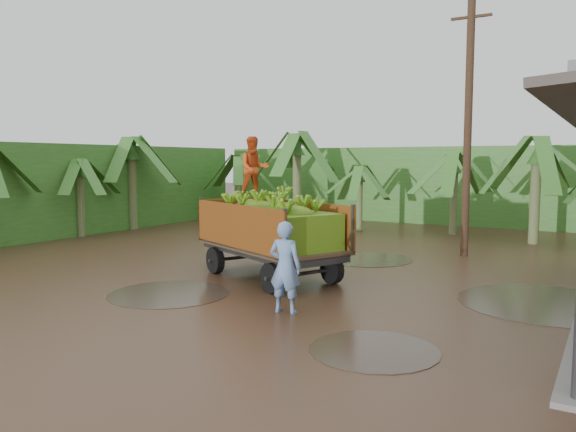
# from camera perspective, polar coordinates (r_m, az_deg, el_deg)

# --- Properties ---
(ground) EXTENTS (100.00, 100.00, 0.00)m
(ground) POSITION_cam_1_polar(r_m,az_deg,el_deg) (12.80, 3.83, -7.70)
(ground) COLOR black
(ground) RESTS_ON ground
(hedge_north) EXTENTS (22.00, 3.00, 3.60)m
(hedge_north) POSITION_cam_1_polar(r_m,az_deg,el_deg) (28.20, 14.88, 3.11)
(hedge_north) COLOR #2D661E
(hedge_north) RESTS_ON ground
(hedge_west) EXTENTS (3.00, 18.00, 3.60)m
(hedge_west) POSITION_cam_1_polar(r_m,az_deg,el_deg) (24.77, -21.81, 2.57)
(hedge_west) COLOR #2D661E
(hedge_west) RESTS_ON ground
(banana_trailer) EXTENTS (5.64, 3.52, 3.59)m
(banana_trailer) POSITION_cam_1_polar(r_m,az_deg,el_deg) (14.07, -1.81, -1.20)
(banana_trailer) COLOR #9D5316
(banana_trailer) RESTS_ON ground
(man_blue) EXTENTS (0.69, 0.49, 1.80)m
(man_blue) POSITION_cam_1_polar(r_m,az_deg,el_deg) (10.91, -0.29, -5.20)
(man_blue) COLOR #6A8EC2
(man_blue) RESTS_ON ground
(utility_pole) EXTENTS (1.20, 0.24, 7.83)m
(utility_pole) POSITION_cam_1_polar(r_m,az_deg,el_deg) (18.17, 17.81, 8.58)
(utility_pole) COLOR #47301E
(utility_pole) RESTS_ON ground
(banana_plants) EXTENTS (25.40, 20.88, 4.36)m
(banana_plants) POSITION_cam_1_polar(r_m,az_deg,el_deg) (20.78, -1.22, 2.66)
(banana_plants) COLOR #2D661E
(banana_plants) RESTS_ON ground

